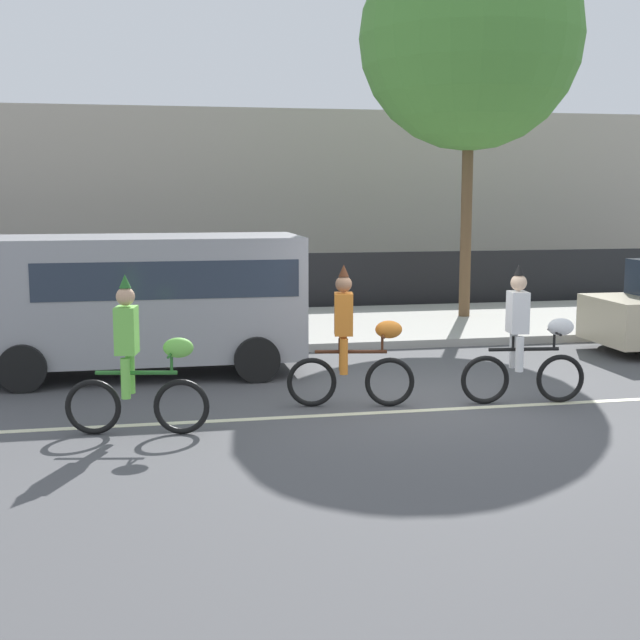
# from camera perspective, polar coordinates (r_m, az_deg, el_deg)

# --- Properties ---
(ground_plane) EXTENTS (80.00, 80.00, 0.00)m
(ground_plane) POSITION_cam_1_polar(r_m,az_deg,el_deg) (12.38, 5.87, -5.23)
(ground_plane) COLOR #4C4C4F
(road_centre_line) EXTENTS (36.00, 0.14, 0.01)m
(road_centre_line) POSITION_cam_1_polar(r_m,az_deg,el_deg) (11.92, 6.59, -5.76)
(road_centre_line) COLOR beige
(road_centre_line) RESTS_ON ground
(sidewalk_curb) EXTENTS (60.00, 5.00, 0.15)m
(sidewalk_curb) POSITION_cam_1_polar(r_m,az_deg,el_deg) (18.56, -0.12, -0.41)
(sidewalk_curb) COLOR #9E9B93
(sidewalk_curb) RESTS_ON ground
(fence_line) EXTENTS (40.00, 0.08, 1.40)m
(fence_line) POSITION_cam_1_polar(r_m,az_deg,el_deg) (21.30, -1.67, 2.41)
(fence_line) COLOR black
(fence_line) RESTS_ON ground
(building_backdrop) EXTENTS (28.00, 8.00, 5.20)m
(building_backdrop) POSITION_cam_1_polar(r_m,az_deg,el_deg) (29.61, -6.22, 7.70)
(building_backdrop) COLOR #B2A899
(building_backdrop) RESTS_ON ground
(parade_cyclist_lime) EXTENTS (1.70, 0.54, 1.92)m
(parade_cyclist_lime) POSITION_cam_1_polar(r_m,az_deg,el_deg) (10.75, -11.62, -2.85)
(parade_cyclist_lime) COLOR black
(parade_cyclist_lime) RESTS_ON ground
(parade_cyclist_orange) EXTENTS (1.70, 0.54, 1.92)m
(parade_cyclist_orange) POSITION_cam_1_polar(r_m,az_deg,el_deg) (11.90, 2.06, -1.61)
(parade_cyclist_orange) COLOR black
(parade_cyclist_orange) RESTS_ON ground
(parade_cyclist_zebra) EXTENTS (1.72, 0.51, 1.92)m
(parade_cyclist_zebra) POSITION_cam_1_polar(r_m,az_deg,el_deg) (12.39, 12.99, -1.42)
(parade_cyclist_zebra) COLOR black
(parade_cyclist_zebra) RESTS_ON ground
(parked_van_grey) EXTENTS (5.00, 2.22, 2.18)m
(parked_van_grey) POSITION_cam_1_polar(r_m,az_deg,el_deg) (14.27, -11.12, 1.67)
(parked_van_grey) COLOR #99999E
(parked_van_grey) RESTS_ON ground
(street_tree_near_lamp) EXTENTS (4.70, 4.70, 8.26)m
(street_tree_near_lamp) POSITION_cam_1_polar(r_m,az_deg,el_deg) (19.88, 9.61, 17.36)
(street_tree_near_lamp) COLOR brown
(street_tree_near_lamp) RESTS_ON sidewalk_curb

